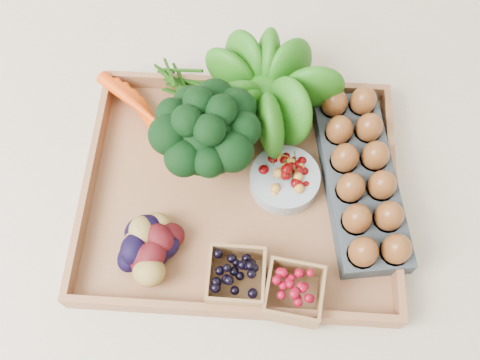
# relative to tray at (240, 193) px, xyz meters

# --- Properties ---
(ground) EXTENTS (4.00, 4.00, 0.00)m
(ground) POSITION_rel_tray_xyz_m (0.00, 0.00, -0.01)
(ground) COLOR beige
(ground) RESTS_ON ground
(tray) EXTENTS (0.55, 0.45, 0.01)m
(tray) POSITION_rel_tray_xyz_m (0.00, 0.00, 0.00)
(tray) COLOR #9C6741
(tray) RESTS_ON ground
(carrots) EXTENTS (0.18, 0.13, 0.04)m
(carrots) POSITION_rel_tray_xyz_m (-0.18, 0.13, 0.03)
(carrots) COLOR #EB4409
(carrots) RESTS_ON tray
(lettuce) EXTENTS (0.17, 0.17, 0.17)m
(lettuce) POSITION_rel_tray_xyz_m (0.04, 0.17, 0.09)
(lettuce) COLOR #154E0C
(lettuce) RESTS_ON tray
(broccoli) EXTENTS (0.18, 0.18, 0.14)m
(broccoli) POSITION_rel_tray_xyz_m (-0.06, 0.05, 0.08)
(broccoli) COLOR black
(broccoli) RESTS_ON tray
(cherry_bowl) EXTENTS (0.13, 0.13, 0.03)m
(cherry_bowl) POSITION_rel_tray_xyz_m (0.08, 0.02, 0.02)
(cherry_bowl) COLOR #8C9EA5
(cherry_bowl) RESTS_ON tray
(egg_carton) EXTENTS (0.17, 0.36, 0.04)m
(egg_carton) POSITION_rel_tray_xyz_m (0.21, 0.03, 0.03)
(egg_carton) COLOR #363F45
(egg_carton) RESTS_ON tray
(potatoes) EXTENTS (0.14, 0.14, 0.08)m
(potatoes) POSITION_rel_tray_xyz_m (-0.15, -0.12, 0.05)
(potatoes) COLOR #3C090E
(potatoes) RESTS_ON tray
(punnet_blackberry) EXTENTS (0.09, 0.09, 0.06)m
(punnet_blackberry) POSITION_rel_tray_xyz_m (0.00, -0.17, 0.04)
(punnet_blackberry) COLOR black
(punnet_blackberry) RESTS_ON tray
(punnet_raspberry) EXTENTS (0.10, 0.10, 0.06)m
(punnet_raspberry) POSITION_rel_tray_xyz_m (0.10, -0.19, 0.04)
(punnet_raspberry) COLOR maroon
(punnet_raspberry) RESTS_ON tray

